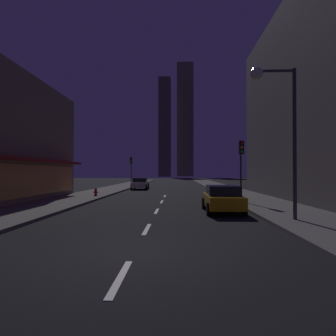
{
  "coord_description": "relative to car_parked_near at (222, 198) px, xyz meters",
  "views": [
    {
      "loc": [
        1.18,
        -8.1,
        2.17
      ],
      "look_at": [
        0.0,
        27.39,
        2.67
      ],
      "focal_mm": 31.88,
      "sensor_mm": 36.0,
      "label": 1
    }
  ],
  "objects": [
    {
      "name": "sidewalk_left",
      "position": [
        -10.6,
        23.81,
        -0.67
      ],
      "size": [
        4.0,
        76.0,
        0.15
      ],
      "primitive_type": "cube",
      "color": "#605E59",
      "rests_on": "ground"
    },
    {
      "name": "ground_plane",
      "position": [
        -3.6,
        23.81,
        -0.79
      ],
      "size": [
        78.0,
        136.0,
        0.1
      ],
      "primitive_type": "cube",
      "color": "black"
    },
    {
      "name": "fire_hydrant_far_left",
      "position": [
        -9.5,
        9.17,
        -0.29
      ],
      "size": [
        0.42,
        0.3,
        0.65
      ],
      "color": "red",
      "rests_on": "sidewalk_left"
    },
    {
      "name": "skyscraper_distant_mid",
      "position": [
        1.42,
        142.4,
        29.42
      ],
      "size": [
        8.73,
        5.31,
        60.32
      ],
      "primitive_type": "cube",
      "color": "#615C48",
      "rests_on": "ground"
    },
    {
      "name": "car_parked_near",
      "position": [
        0.0,
        0.0,
        0.0
      ],
      "size": [
        1.98,
        4.24,
        1.45
      ],
      "color": "gold",
      "rests_on": "ground"
    },
    {
      "name": "traffic_light_near_right",
      "position": [
        1.9,
        4.18,
        2.45
      ],
      "size": [
        0.32,
        0.48,
        4.2
      ],
      "color": "#2D2D2D",
      "rests_on": "sidewalk_right"
    },
    {
      "name": "skyscraper_distant_tall",
      "position": [
        -8.77,
        127.78,
        22.97
      ],
      "size": [
        5.75,
        8.73,
        47.43
      ],
      "primitive_type": "cube",
      "color": "brown",
      "rests_on": "ground"
    },
    {
      "name": "lane_marking_center",
      "position": [
        -3.6,
        0.21,
        -0.73
      ],
      "size": [
        0.16,
        23.0,
        0.01
      ],
      "color": "silver",
      "rests_on": "ground"
    },
    {
      "name": "sidewalk_right",
      "position": [
        3.4,
        23.81,
        -0.67
      ],
      "size": [
        4.0,
        76.0,
        0.15
      ],
      "primitive_type": "cube",
      "color": "#605E59",
      "rests_on": "ground"
    },
    {
      "name": "car_parked_far",
      "position": [
        -7.2,
        21.24,
        0.0
      ],
      "size": [
        1.98,
        4.24,
        1.45
      ],
      "color": "silver",
      "rests_on": "ground"
    },
    {
      "name": "street_lamp_right",
      "position": [
        1.78,
        -3.33,
        4.33
      ],
      "size": [
        1.96,
        0.56,
        6.58
      ],
      "color": "#38383D",
      "rests_on": "sidewalk_right"
    },
    {
      "name": "traffic_light_far_left",
      "position": [
        -9.1,
        26.0,
        2.45
      ],
      "size": [
        0.32,
        0.48,
        4.2
      ],
      "color": "#2D2D2D",
      "rests_on": "sidewalk_left"
    }
  ]
}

